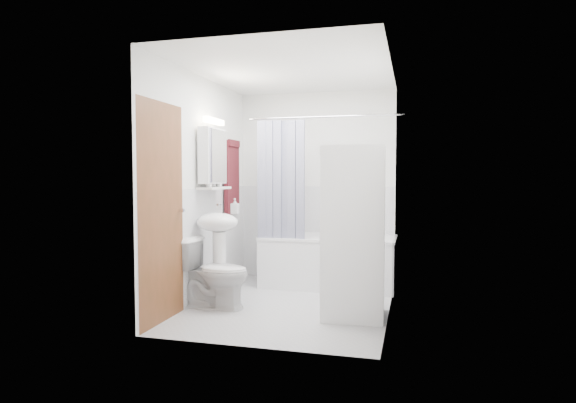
% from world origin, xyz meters
% --- Properties ---
extents(floor, '(2.60, 2.60, 0.00)m').
position_xyz_m(floor, '(0.00, 0.00, 0.00)').
color(floor, '#B7B7BC').
rests_on(floor, ground).
extents(room_walls, '(2.60, 2.60, 2.60)m').
position_xyz_m(room_walls, '(0.00, 0.00, 1.49)').
color(room_walls, white).
rests_on(room_walls, ground).
extents(wainscot, '(1.98, 2.58, 2.58)m').
position_xyz_m(wainscot, '(0.00, 0.29, 0.60)').
color(wainscot, white).
rests_on(wainscot, ground).
extents(door, '(0.05, 2.00, 2.00)m').
position_xyz_m(door, '(-0.95, -0.55, 1.00)').
color(door, brown).
rests_on(door, ground).
extents(bathtub, '(1.60, 0.76, 0.61)m').
position_xyz_m(bathtub, '(0.23, 0.92, 0.34)').
color(bathtub, white).
rests_on(bathtub, ground).
extents(tub_spout, '(0.04, 0.12, 0.04)m').
position_xyz_m(tub_spout, '(0.43, 1.25, 0.93)').
color(tub_spout, silver).
rests_on(tub_spout, room_walls).
extents(curtain_rod, '(1.78, 0.02, 0.02)m').
position_xyz_m(curtain_rod, '(0.23, 0.60, 2.00)').
color(curtain_rod, silver).
rests_on(curtain_rod, room_walls).
extents(shower_curtain, '(0.55, 0.02, 1.45)m').
position_xyz_m(shower_curtain, '(-0.28, 0.60, 1.25)').
color(shower_curtain, '#131645').
rests_on(shower_curtain, curtain_rod).
extents(sink, '(0.44, 0.37, 1.04)m').
position_xyz_m(sink, '(-0.75, -0.13, 0.70)').
color(sink, white).
rests_on(sink, ground).
extents(medicine_cabinet, '(0.13, 0.50, 0.71)m').
position_xyz_m(medicine_cabinet, '(-0.90, 0.10, 1.57)').
color(medicine_cabinet, white).
rests_on(medicine_cabinet, room_walls).
extents(shelf, '(0.18, 0.54, 0.02)m').
position_xyz_m(shelf, '(-0.89, 0.10, 1.20)').
color(shelf, silver).
rests_on(shelf, room_walls).
extents(shower_caddy, '(0.22, 0.06, 0.02)m').
position_xyz_m(shower_caddy, '(0.48, 1.24, 1.15)').
color(shower_caddy, silver).
rests_on(shower_caddy, room_walls).
extents(towel, '(0.07, 0.38, 0.91)m').
position_xyz_m(towel, '(-0.94, 0.75, 1.33)').
color(towel, '#541514').
rests_on(towel, room_walls).
extents(washer_dryer, '(0.61, 0.60, 1.61)m').
position_xyz_m(washer_dryer, '(0.68, -0.26, 0.80)').
color(washer_dryer, white).
rests_on(washer_dryer, ground).
extents(toilet, '(0.72, 0.40, 0.70)m').
position_xyz_m(toilet, '(-0.72, -0.31, 0.35)').
color(toilet, white).
rests_on(toilet, ground).
extents(soap_pump, '(0.08, 0.17, 0.08)m').
position_xyz_m(soap_pump, '(-0.71, 0.25, 0.95)').
color(soap_pump, gray).
rests_on(soap_pump, sink).
extents(shelf_bottle, '(0.07, 0.18, 0.07)m').
position_xyz_m(shelf_bottle, '(-0.89, -0.05, 1.25)').
color(shelf_bottle, gray).
rests_on(shelf_bottle, shelf).
extents(shelf_cup, '(0.10, 0.09, 0.10)m').
position_xyz_m(shelf_cup, '(-0.89, 0.22, 1.26)').
color(shelf_cup, gray).
rests_on(shelf_cup, shelf).
extents(shampoo_a, '(0.13, 0.17, 0.13)m').
position_xyz_m(shampoo_a, '(0.35, 1.24, 1.23)').
color(shampoo_a, gray).
rests_on(shampoo_a, shower_caddy).
extents(shampoo_b, '(0.08, 0.21, 0.08)m').
position_xyz_m(shampoo_b, '(0.47, 1.24, 1.20)').
color(shampoo_b, '#2A3BA8').
rests_on(shampoo_b, shower_caddy).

